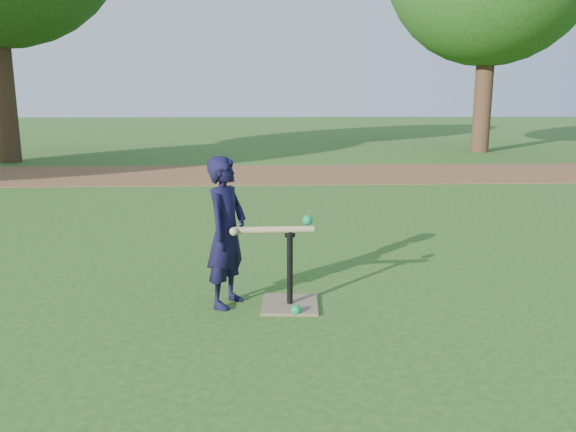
{
  "coord_description": "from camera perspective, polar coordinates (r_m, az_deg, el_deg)",
  "views": [
    {
      "loc": [
        0.15,
        -4.08,
        1.6
      ],
      "look_at": [
        0.36,
        0.32,
        0.65
      ],
      "focal_mm": 35.0,
      "sensor_mm": 36.0,
      "label": 1
    }
  ],
  "objects": [
    {
      "name": "ground",
      "position": [
        4.38,
        -4.54,
        -9.28
      ],
      "size": [
        80.0,
        80.0,
        0.0
      ],
      "primitive_type": "plane",
      "color": "#285116",
      "rests_on": "ground"
    },
    {
      "name": "dirt_strip",
      "position": [
        11.69,
        -3.45,
        4.26
      ],
      "size": [
        24.0,
        3.0,
        0.01
      ],
      "primitive_type": "cube",
      "color": "brown",
      "rests_on": "ground"
    },
    {
      "name": "child",
      "position": [
        4.29,
        -6.26,
        -1.65
      ],
      "size": [
        0.43,
        0.5,
        1.16
      ],
      "primitive_type": "imported",
      "rotation": [
        0.0,
        0.0,
        1.15
      ],
      "color": "black",
      "rests_on": "ground"
    },
    {
      "name": "wiffle_ball_ground",
      "position": [
        4.22,
        0.8,
        -9.53
      ],
      "size": [
        0.08,
        0.08,
        0.08
      ],
      "primitive_type": "sphere",
      "color": "#0C8D44",
      "rests_on": "ground"
    },
    {
      "name": "batting_tee",
      "position": [
        4.37,
        0.19,
        -7.77
      ],
      "size": [
        0.46,
        0.46,
        0.61
      ],
      "color": "#74644A",
      "rests_on": "ground"
    },
    {
      "name": "swing_action",
      "position": [
        4.21,
        -1.13,
        -1.22
      ],
      "size": [
        0.63,
        0.17,
        0.13
      ],
      "color": "tan",
      "rests_on": "ground"
    }
  ]
}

